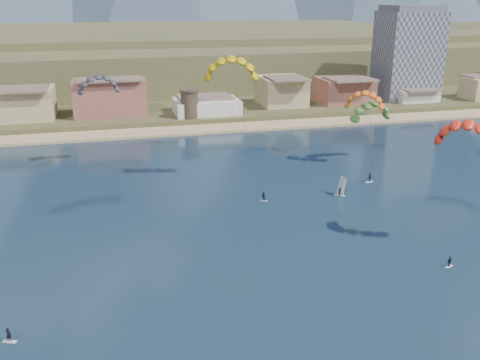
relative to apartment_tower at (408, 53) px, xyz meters
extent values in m
cube|color=tan|center=(-85.00, -22.00, -17.57)|extent=(2200.00, 12.00, 0.90)
cube|color=brown|center=(-85.00, 432.00, -17.82)|extent=(2200.00, 900.00, 4.00)
cube|color=brown|center=(-45.00, 92.00, -8.32)|extent=(320.00, 150.00, 15.00)
cube|color=brown|center=(-125.00, 132.00, -6.82)|extent=(380.00, 170.00, 18.00)
cube|color=gray|center=(0.00, 0.00, -0.82)|extent=(20.00, 16.00, 30.00)
cube|color=#59595E|center=(0.00, 0.00, 15.18)|extent=(18.00, 14.40, 2.00)
cylinder|color=#47382D|center=(-80.00, -14.00, -11.82)|extent=(5.20, 5.20, 8.00)
cylinder|color=#47382D|center=(-80.00, -14.00, -7.52)|extent=(5.82, 5.82, 0.60)
cube|color=silver|center=(-116.81, -115.89, -17.77)|extent=(1.64, 1.03, 0.11)
imported|color=black|center=(-116.81, -115.89, -16.81)|extent=(0.78, 0.65, 1.81)
cube|color=silver|center=(-76.61, -80.90, -17.77)|extent=(1.50, 1.10, 0.10)
imported|color=black|center=(-76.61, -80.90, -16.88)|extent=(1.03, 0.96, 1.69)
cylinder|color=#262626|center=(-78.19, -74.52, -6.62)|extent=(0.05, 0.05, 24.14)
cube|color=silver|center=(-58.02, -112.40, -17.78)|extent=(1.39, 0.79, 0.09)
imported|color=black|center=(-58.02, -112.40, -16.96)|extent=(0.97, 0.63, 1.53)
cylinder|color=#262626|center=(-55.40, -109.05, -9.36)|extent=(0.05, 0.05, 17.21)
cube|color=silver|center=(-51.98, -75.87, -17.77)|extent=(1.70, 0.78, 0.11)
imported|color=black|center=(-51.98, -75.87, -16.77)|extent=(1.33, 0.91, 1.88)
cylinder|color=#262626|center=(-48.50, -68.50, -12.31)|extent=(0.05, 0.05, 18.43)
cylinder|color=#262626|center=(-105.54, -54.16, -9.28)|extent=(0.04, 0.04, 18.32)
cylinder|color=#262626|center=(-48.34, -67.97, -11.02)|extent=(0.04, 0.04, 15.27)
cube|color=silver|center=(-61.33, -81.73, -17.77)|extent=(2.09, 1.55, 0.10)
imported|color=black|center=(-61.33, -81.73, -16.97)|extent=(0.87, 0.77, 1.49)
cube|color=white|center=(-60.99, -81.73, -15.91)|extent=(1.81, 2.34, 3.55)
camera|label=1|loc=(-103.97, -171.62, 19.17)|focal=39.97mm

